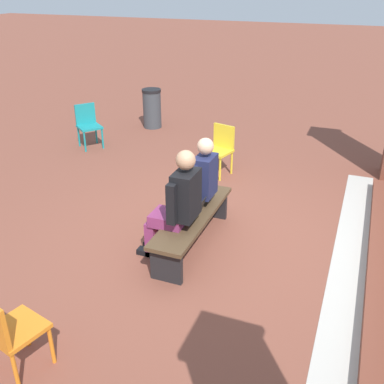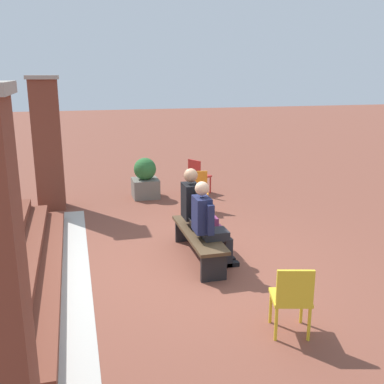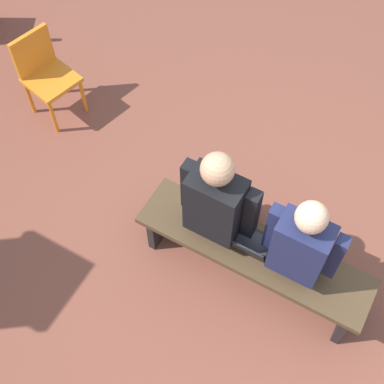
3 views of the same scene
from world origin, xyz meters
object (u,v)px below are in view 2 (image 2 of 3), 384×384
object	(u,v)px
person_adult	(197,208)
laptop	(197,228)
bench	(198,238)
person_student	(209,222)
plastic_chair_far_right	(198,189)
planter	(145,179)
plastic_chair_far_left	(198,174)
plastic_chair_mid_courtyard	(292,296)

from	to	relation	value
person_adult	laptop	size ratio (longest dim) A/B	4.36
bench	laptop	distance (m)	0.15
bench	person_student	size ratio (longest dim) A/B	1.35
person_adult	laptop	xyz separation A→B (m)	(-0.27, 0.08, -0.24)
person_adult	plastic_chair_far_right	xyz separation A→B (m)	(2.13, -0.60, -0.26)
person_student	planter	size ratio (longest dim) A/B	1.42
laptop	plastic_chair_far_right	distance (m)	2.51
plastic_chair_far_left	plastic_chair_mid_courtyard	world-z (taller)	same
bench	laptop	world-z (taller)	laptop
plastic_chair_far_left	planter	xyz separation A→B (m)	(-0.01, 1.28, -0.04)
bench	person_student	bearing A→B (deg)	-168.04
person_student	plastic_chair_far_left	size ratio (longest dim) A/B	1.59
plastic_chair_far_right	bench	bearing A→B (deg)	164.63
person_adult	planter	size ratio (longest dim) A/B	1.48
plastic_chair_mid_courtyard	planter	world-z (taller)	planter
person_adult	planter	distance (m)	3.52
person_student	plastic_chair_far_right	distance (m)	2.84
person_student	planter	world-z (taller)	person_student
person_student	planter	xyz separation A→B (m)	(4.12, 0.30, -0.28)
plastic_chair_far_right	person_student	bearing A→B (deg)	167.62
plastic_chair_far_right	plastic_chair_mid_courtyard	bearing A→B (deg)	176.94
plastic_chair_far_left	plastic_chair_far_right	xyz separation A→B (m)	(-1.37, 0.37, 0.00)
bench	plastic_chair_mid_courtyard	xyz separation A→B (m)	(-2.32, -0.42, 0.13)
laptop	person_student	bearing A→B (deg)	-167.65
person_student	laptop	distance (m)	0.43
bench	person_student	world-z (taller)	person_student
laptop	planter	world-z (taller)	planter
bench	person_adult	world-z (taller)	person_adult
person_student	person_adult	bearing A→B (deg)	-0.33
plastic_chair_far_right	planter	bearing A→B (deg)	33.69
plastic_chair_far_left	planter	size ratio (longest dim) A/B	0.89
person_adult	plastic_chair_far_left	xyz separation A→B (m)	(3.50, -0.98, -0.26)
planter	plastic_chair_mid_courtyard	bearing A→B (deg)	-173.96
plastic_chair_far_right	plastic_chair_far_left	bearing A→B (deg)	-15.19
person_adult	planter	world-z (taller)	person_adult
person_adult	plastic_chair_far_left	distance (m)	3.65
bench	person_adult	distance (m)	0.50
person_adult	plastic_chair_far_left	bearing A→B (deg)	-15.56
bench	plastic_chair_far_left	size ratio (longest dim) A/B	2.14
bench	planter	xyz separation A→B (m)	(3.81, 0.23, 0.08)
laptop	plastic_chair_mid_courtyard	xyz separation A→B (m)	(-2.36, -0.43, -0.02)
person_student	person_adult	world-z (taller)	person_adult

